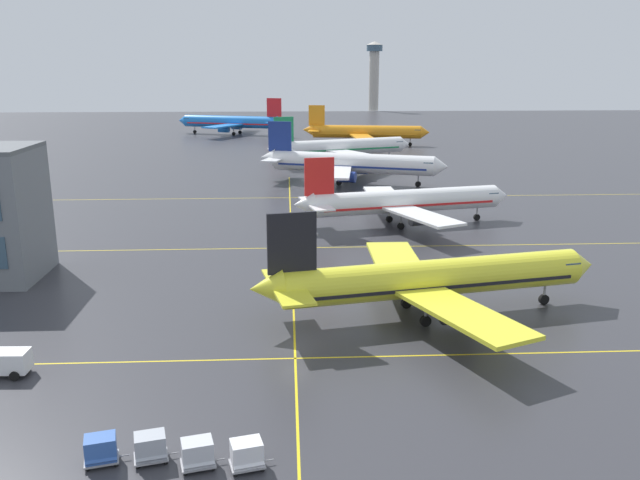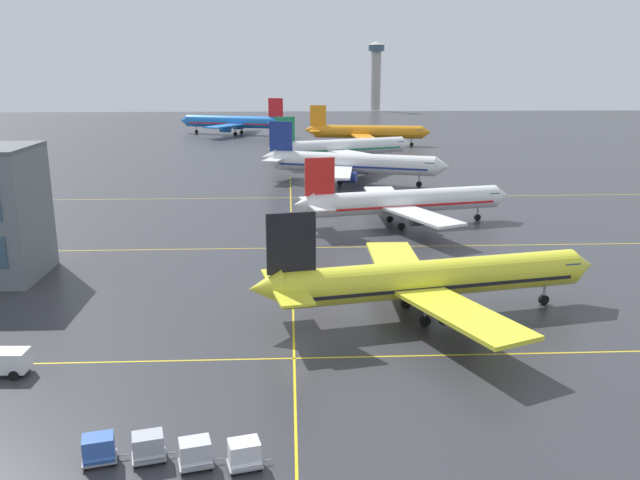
# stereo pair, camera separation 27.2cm
# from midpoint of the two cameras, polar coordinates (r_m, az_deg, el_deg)

# --- Properties ---
(ground_plane) EXTENTS (600.00, 600.00, 0.00)m
(ground_plane) POSITION_cam_midpoint_polar(r_m,az_deg,el_deg) (59.00, -2.32, -9.36)
(ground_plane) COLOR #333338
(airliner_front_gate) EXTENTS (36.20, 30.76, 11.31)m
(airliner_front_gate) POSITION_cam_midpoint_polar(r_m,az_deg,el_deg) (65.81, 9.38, -3.33)
(airliner_front_gate) COLOR yellow
(airliner_front_gate) RESTS_ON ground
(airliner_second_row) EXTENTS (35.30, 29.98, 11.04)m
(airliner_second_row) POSITION_cam_midpoint_polar(r_m,az_deg,el_deg) (102.61, 7.19, 3.32)
(airliner_second_row) COLOR white
(airliner_second_row) RESTS_ON ground
(airliner_third_row) EXTENTS (39.25, 33.59, 12.55)m
(airliner_third_row) POSITION_cam_midpoint_polar(r_m,az_deg,el_deg) (138.39, 2.53, 6.65)
(airliner_third_row) COLOR white
(airliner_third_row) RESTS_ON ground
(airliner_far_left_stand) EXTENTS (37.83, 32.36, 12.07)m
(airliner_far_left_stand) POSITION_cam_midpoint_polar(r_m,az_deg,el_deg) (166.41, 1.70, 8.02)
(airliner_far_left_stand) COLOR white
(airliner_far_left_stand) RESTS_ON ground
(airliner_far_right_stand) EXTENTS (38.91, 33.22, 12.11)m
(airliner_far_right_stand) POSITION_cam_midpoint_polar(r_m,az_deg,el_deg) (204.83, 3.86, 9.31)
(airliner_far_right_stand) COLOR orange
(airliner_far_right_stand) RESTS_ON ground
(airliner_distant_taxiway) EXTENTS (40.36, 34.53, 12.89)m
(airliner_distant_taxiway) POSITION_cam_midpoint_polar(r_m,az_deg,el_deg) (238.85, -7.62, 10.08)
(airliner_distant_taxiway) COLOR blue
(airliner_distant_taxiway) RESTS_ON ground
(taxiway_markings) EXTENTS (153.98, 115.44, 0.01)m
(taxiway_markings) POSITION_cam_midpoint_polar(r_m,az_deg,el_deg) (90.08, -2.56, -0.68)
(taxiway_markings) COLOR yellow
(taxiway_markings) RESTS_ON ground
(service_truck_red_van) EXTENTS (4.19, 2.31, 2.10)m
(service_truck_red_van) POSITION_cam_midpoint_polar(r_m,az_deg,el_deg) (59.57, -25.85, -9.47)
(service_truck_red_van) COLOR white
(service_truck_red_van) RESTS_ON ground
(baggage_cart_row_leftmost) EXTENTS (2.87, 2.11, 1.86)m
(baggage_cart_row_leftmost) POSITION_cam_midpoint_polar(r_m,az_deg,el_deg) (45.37, -18.60, -16.80)
(baggage_cart_row_leftmost) COLOR #99999E
(baggage_cart_row_leftmost) RESTS_ON ground
(baggage_cart_row_second) EXTENTS (2.87, 2.11, 1.86)m
(baggage_cart_row_second) POSITION_cam_midpoint_polar(r_m,az_deg,el_deg) (44.74, -14.63, -16.96)
(baggage_cart_row_second) COLOR #99999E
(baggage_cart_row_second) RESTS_ON ground
(baggage_cart_row_middle) EXTENTS (2.87, 2.11, 1.86)m
(baggage_cart_row_middle) POSITION_cam_midpoint_polar(r_m,az_deg,el_deg) (43.53, -10.72, -17.69)
(baggage_cart_row_middle) COLOR #99999E
(baggage_cart_row_middle) RESTS_ON ground
(baggage_cart_row_fourth) EXTENTS (2.87, 2.11, 1.86)m
(baggage_cart_row_fourth) POSITION_cam_midpoint_polar(r_m,az_deg,el_deg) (43.03, -6.53, -17.93)
(baggage_cart_row_fourth) COLOR #99999E
(baggage_cart_row_fourth) RESTS_ON ground
(control_tower) EXTENTS (8.82, 8.82, 35.69)m
(control_tower) POSITION_cam_midpoint_polar(r_m,az_deg,el_deg) (360.40, 4.68, 14.39)
(control_tower) COLOR #ADA89E
(control_tower) RESTS_ON ground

